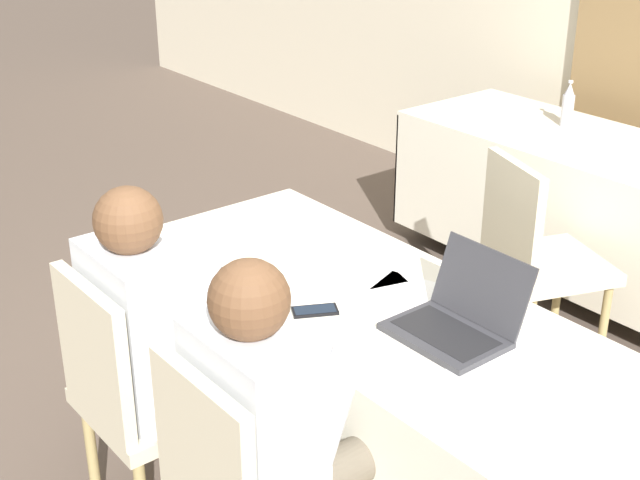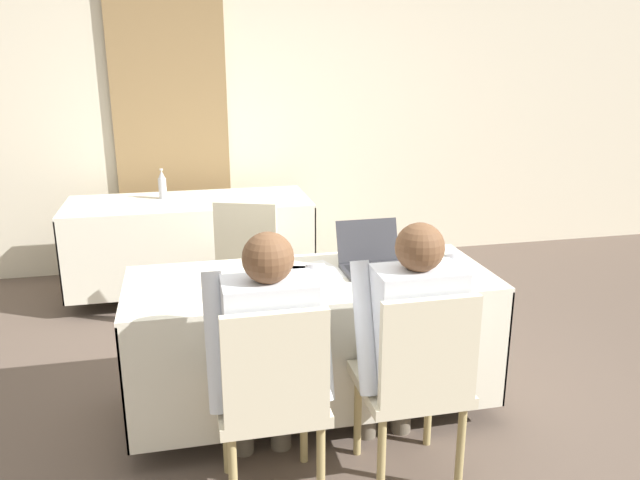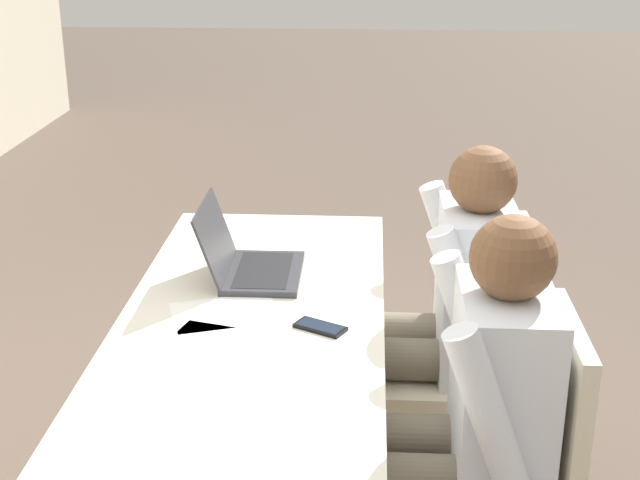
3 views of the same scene
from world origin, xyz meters
TOP-DOWN VIEW (x-y plane):
  - ground_plane at (0.00, 0.00)m, footprint 24.00×24.00m
  - wall_back at (0.00, 2.57)m, footprint 12.00×0.06m
  - curtain_panel at (-0.66, 2.51)m, footprint 0.93×0.04m
  - conference_table_near at (0.00, 0.00)m, footprint 1.83×0.74m
  - conference_table_far at (-0.56, 1.87)m, footprint 1.83×0.74m
  - laptop at (0.34, 0.04)m, footprint 0.33×0.31m
  - cell_phone at (-0.02, -0.20)m, footprint 0.12×0.15m
  - paper_beside_laptop at (-0.13, 0.05)m, footprint 0.28×0.34m
  - paper_centre_table at (0.06, 0.08)m, footprint 0.30×0.35m
  - paper_left_edge at (0.47, 0.04)m, footprint 0.31×0.35m
  - water_bottle at (-0.75, 1.98)m, footprint 0.06×0.06m
  - chair_near_left at (-0.30, -0.68)m, footprint 0.44×0.44m
  - chair_near_right at (0.30, -0.68)m, footprint 0.44×0.44m
  - chair_far_spare at (-0.18, 1.08)m, footprint 0.57×0.57m
  - person_checkered_shirt at (-0.30, -0.57)m, footprint 0.50×0.52m
  - person_white_shirt at (0.30, -0.57)m, footprint 0.50×0.52m

SIDE VIEW (x-z plane):
  - ground_plane at x=0.00m, z-range 0.00..0.00m
  - chair_near_left at x=-0.30m, z-range 0.05..0.98m
  - chair_near_right at x=0.30m, z-range 0.05..0.98m
  - chair_far_spare at x=-0.18m, z-range 0.05..0.98m
  - conference_table_near at x=0.00m, z-range 0.19..0.94m
  - conference_table_far at x=-0.56m, z-range 0.19..0.94m
  - person_checkered_shirt at x=-0.30m, z-range 0.08..1.27m
  - person_white_shirt at x=0.30m, z-range 0.08..1.27m
  - paper_beside_laptop at x=-0.13m, z-range 0.75..0.75m
  - paper_centre_table at x=0.06m, z-range 0.75..0.75m
  - paper_left_edge at x=0.47m, z-range 0.75..0.75m
  - cell_phone at x=-0.02m, z-range 0.75..0.76m
  - laptop at x=0.34m, z-range 0.68..0.91m
  - water_bottle at x=-0.75m, z-range 0.74..0.97m
  - curtain_panel at x=-0.66m, z-range 0.00..2.65m
  - wall_back at x=0.00m, z-range 0.00..2.70m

